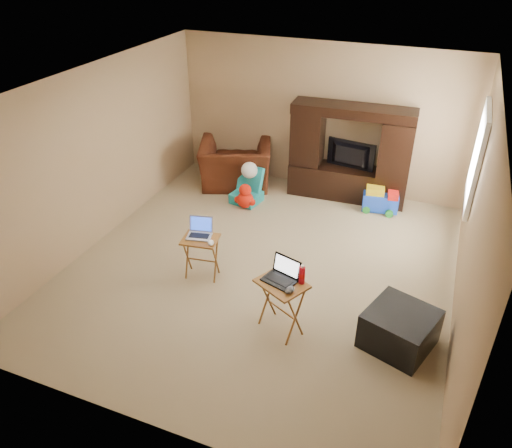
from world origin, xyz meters
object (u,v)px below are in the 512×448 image
at_px(plush_toy, 245,196).
at_px(laptop_right, 279,272).
at_px(tray_table_left, 202,257).
at_px(recliner, 236,165).
at_px(mouse_left, 211,243).
at_px(mouse_right, 290,290).
at_px(water_bottle, 302,275).
at_px(television, 349,156).
at_px(push_toy, 381,199).
at_px(ottoman, 400,329).
at_px(laptop_left, 199,229).
at_px(entertainment_center, 350,153).
at_px(tray_table_right, 281,307).
at_px(child_rocker, 246,186).

distance_m(plush_toy, laptop_right, 2.98).
bearing_deg(tray_table_left, recliner, 96.02).
relative_size(laptop_right, mouse_left, 2.95).
height_order(plush_toy, mouse_right, mouse_right).
relative_size(recliner, laptop_right, 3.46).
relative_size(recliner, water_bottle, 5.88).
relative_size(television, water_bottle, 3.93).
xyz_separation_m(recliner, push_toy, (2.57, 0.01, -0.18)).
height_order(recliner, mouse_left, recliner).
relative_size(ottoman, water_bottle, 3.32).
bearing_deg(mouse_right, recliner, 122.27).
xyz_separation_m(laptop_right, mouse_left, (-1.08, 0.49, -0.18)).
bearing_deg(television, laptop_left, 74.27).
height_order(push_toy, water_bottle, water_bottle).
bearing_deg(ottoman, laptop_right, -169.75).
height_order(recliner, laptop_right, laptop_right).
height_order(television, water_bottle, television).
xyz_separation_m(laptop_left, laptop_right, (1.30, -0.59, 0.08)).
xyz_separation_m(tray_table_left, mouse_left, (0.19, -0.07, 0.32)).
bearing_deg(entertainment_center, laptop_right, -92.78).
bearing_deg(tray_table_left, mouse_right, -34.39).
relative_size(push_toy, ottoman, 0.83).
height_order(entertainment_center, ottoman, entertainment_center).
bearing_deg(ottoman, water_bottle, -170.60).
bearing_deg(tray_table_left, mouse_left, -28.68).
xyz_separation_m(recliner, ottoman, (3.30, -2.99, -0.18)).
distance_m(television, mouse_right, 3.63).
distance_m(tray_table_left, mouse_right, 1.66).
distance_m(recliner, laptop_right, 3.80).
xyz_separation_m(television, tray_table_right, (0.05, -3.51, -0.43)).
bearing_deg(entertainment_center, tray_table_right, -92.13).
relative_size(entertainment_center, recliner, 1.61).
height_order(tray_table_left, water_bottle, water_bottle).
height_order(television, child_rocker, television).
height_order(push_toy, laptop_right, laptop_right).
bearing_deg(mouse_left, water_bottle, -18.17).
bearing_deg(mouse_left, television, 70.32).
relative_size(recliner, child_rocker, 2.05).
bearing_deg(child_rocker, laptop_left, -73.24).
xyz_separation_m(recliner, mouse_right, (2.13, -3.37, 0.31)).
xyz_separation_m(tray_table_right, laptop_left, (-1.34, 0.61, 0.37)).
bearing_deg(water_bottle, mouse_left, 161.83).
xyz_separation_m(entertainment_center, television, (0.00, -0.03, -0.03)).
bearing_deg(mouse_right, push_toy, 82.49).
distance_m(entertainment_center, mouse_left, 3.22).
relative_size(tray_table_right, laptop_right, 1.91).
xyz_separation_m(plush_toy, ottoman, (2.82, -2.28, 0.01)).
bearing_deg(tray_table_right, ottoman, 38.70).
distance_m(entertainment_center, recliner, 2.01).
distance_m(recliner, water_bottle, 3.88).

